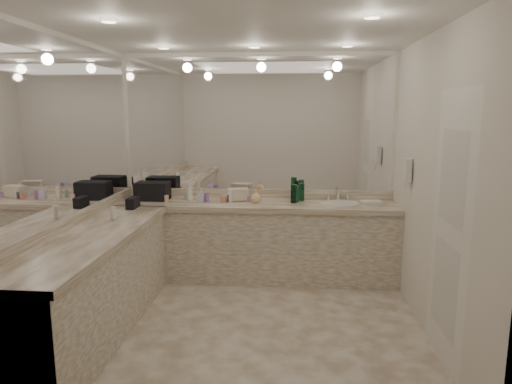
# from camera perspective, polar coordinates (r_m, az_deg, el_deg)

# --- Properties ---
(floor) EXTENTS (3.20, 3.20, 0.00)m
(floor) POSITION_cam_1_polar(r_m,az_deg,el_deg) (4.38, -1.27, -16.09)
(floor) COLOR beige
(floor) RESTS_ON ground
(ceiling) EXTENTS (3.20, 3.20, 0.00)m
(ceiling) POSITION_cam_1_polar(r_m,az_deg,el_deg) (3.99, -1.43, 19.71)
(ceiling) COLOR white
(ceiling) RESTS_ON floor
(wall_back) EXTENTS (3.20, 0.02, 2.60)m
(wall_back) POSITION_cam_1_polar(r_m,az_deg,el_deg) (5.46, 0.27, 3.44)
(wall_back) COLOR silver
(wall_back) RESTS_ON floor
(wall_left) EXTENTS (0.02, 3.00, 2.60)m
(wall_left) POSITION_cam_1_polar(r_m,az_deg,el_deg) (4.44, -22.35, 1.13)
(wall_left) COLOR silver
(wall_left) RESTS_ON floor
(wall_right) EXTENTS (0.02, 3.00, 2.60)m
(wall_right) POSITION_cam_1_polar(r_m,az_deg,el_deg) (4.14, 21.27, 0.59)
(wall_right) COLOR silver
(wall_right) RESTS_ON floor
(vanity_back_base) EXTENTS (3.20, 0.60, 0.84)m
(vanity_back_base) POSITION_cam_1_polar(r_m,az_deg,el_deg) (5.35, 0.02, -6.35)
(vanity_back_base) COLOR beige
(vanity_back_base) RESTS_ON floor
(vanity_back_top) EXTENTS (3.20, 0.64, 0.06)m
(vanity_back_top) POSITION_cam_1_polar(r_m,az_deg,el_deg) (5.23, 0.01, -1.65)
(vanity_back_top) COLOR beige
(vanity_back_top) RESTS_ON vanity_back_base
(vanity_left_base) EXTENTS (0.60, 2.40, 0.84)m
(vanity_left_base) POSITION_cam_1_polar(r_m,az_deg,el_deg) (4.27, -19.72, -11.28)
(vanity_left_base) COLOR beige
(vanity_left_base) RESTS_ON floor
(vanity_left_top) EXTENTS (0.64, 2.42, 0.06)m
(vanity_left_top) POSITION_cam_1_polar(r_m,az_deg,el_deg) (4.13, -19.96, -5.46)
(vanity_left_top) COLOR beige
(vanity_left_top) RESTS_ON vanity_left_base
(backsplash_back) EXTENTS (3.20, 0.04, 0.10)m
(backsplash_back) POSITION_cam_1_polar(r_m,az_deg,el_deg) (5.50, 0.25, -0.22)
(backsplash_back) COLOR beige
(backsplash_back) RESTS_ON vanity_back_top
(backsplash_left) EXTENTS (0.04, 3.00, 0.10)m
(backsplash_left) POSITION_cam_1_polar(r_m,az_deg,el_deg) (4.50, -21.82, -3.28)
(backsplash_left) COLOR beige
(backsplash_left) RESTS_ON vanity_left_top
(mirror_back) EXTENTS (3.12, 0.01, 1.55)m
(mirror_back) POSITION_cam_1_polar(r_m,az_deg,el_deg) (5.42, 0.26, 8.42)
(mirror_back) COLOR white
(mirror_back) RESTS_ON wall_back
(mirror_left) EXTENTS (0.01, 2.92, 1.55)m
(mirror_left) POSITION_cam_1_polar(r_m,az_deg,el_deg) (4.39, -22.62, 7.26)
(mirror_left) COLOR white
(mirror_left) RESTS_ON wall_left
(sink) EXTENTS (0.44, 0.44, 0.03)m
(sink) POSITION_cam_1_polar(r_m,az_deg,el_deg) (5.24, 10.43, -1.50)
(sink) COLOR white
(sink) RESTS_ON vanity_back_top
(faucet) EXTENTS (0.24, 0.16, 0.14)m
(faucet) POSITION_cam_1_polar(r_m,az_deg,el_deg) (5.44, 10.23, -0.28)
(faucet) COLOR silver
(faucet) RESTS_ON vanity_back_top
(wall_phone) EXTENTS (0.06, 0.10, 0.24)m
(wall_phone) POSITION_cam_1_polar(r_m,az_deg,el_deg) (4.79, 18.43, 2.57)
(wall_phone) COLOR white
(wall_phone) RESTS_ON wall_right
(door) EXTENTS (0.02, 0.82, 2.10)m
(door) POSITION_cam_1_polar(r_m,az_deg,el_deg) (3.72, 23.01, -4.48)
(door) COLOR white
(door) RESTS_ON wall_right
(black_toiletry_bag) EXTENTS (0.38, 0.24, 0.22)m
(black_toiletry_bag) POSITION_cam_1_polar(r_m,az_deg,el_deg) (5.50, -12.82, 0.17)
(black_toiletry_bag) COLOR black
(black_toiletry_bag) RESTS_ON vanity_back_top
(black_bag_spill) EXTENTS (0.09, 0.20, 0.11)m
(black_bag_spill) POSITION_cam_1_polar(r_m,az_deg,el_deg) (5.09, -15.14, -1.35)
(black_bag_spill) COLOR black
(black_bag_spill) RESTS_ON vanity_left_top
(cream_cosmetic_case) EXTENTS (0.26, 0.19, 0.13)m
(cream_cosmetic_case) POSITION_cam_1_polar(r_m,az_deg,el_deg) (5.33, -2.25, -0.36)
(cream_cosmetic_case) COLOR beige
(cream_cosmetic_case) RESTS_ON vanity_back_top
(hand_towel) EXTENTS (0.24, 0.18, 0.04)m
(hand_towel) POSITION_cam_1_polar(r_m,az_deg,el_deg) (5.29, 14.23, -1.28)
(hand_towel) COLOR white
(hand_towel) RESTS_ON vanity_back_top
(lotion_left) EXTENTS (0.05, 0.05, 0.12)m
(lotion_left) POSITION_cam_1_polar(r_m,az_deg,el_deg) (4.59, -17.41, -2.63)
(lotion_left) COLOR white
(lotion_left) RESTS_ON vanity_left_top
(soap_bottle_a) EXTENTS (0.08, 0.08, 0.19)m
(soap_bottle_a) POSITION_cam_1_polar(r_m,az_deg,el_deg) (5.40, -8.29, 0.00)
(soap_bottle_a) COLOR white
(soap_bottle_a) RESTS_ON vanity_back_top
(soap_bottle_b) EXTENTS (0.08, 0.09, 0.16)m
(soap_bottle_b) POSITION_cam_1_polar(r_m,az_deg,el_deg) (5.28, -6.89, -0.36)
(soap_bottle_b) COLOR silver
(soap_bottle_b) RESTS_ON vanity_back_top
(soap_bottle_c) EXTENTS (0.15, 0.15, 0.16)m
(soap_bottle_c) POSITION_cam_1_polar(r_m,az_deg,el_deg) (5.18, -0.04, -0.53)
(soap_bottle_c) COLOR #F1C489
(soap_bottle_c) RESTS_ON vanity_back_top
(green_bottle_0) EXTENTS (0.06, 0.06, 0.20)m
(green_bottle_0) POSITION_cam_1_polar(r_m,az_deg,el_deg) (5.35, 5.74, 0.01)
(green_bottle_0) COLOR #175738
(green_bottle_0) RESTS_ON vanity_back_top
(green_bottle_1) EXTENTS (0.07, 0.07, 0.21)m
(green_bottle_1) POSITION_cam_1_polar(r_m,az_deg,el_deg) (5.20, 4.76, -0.21)
(green_bottle_1) COLOR #175738
(green_bottle_1) RESTS_ON vanity_back_top
(green_bottle_2) EXTENTS (0.07, 0.07, 0.18)m
(green_bottle_2) POSITION_cam_1_polar(r_m,az_deg,el_deg) (5.28, 5.03, -0.23)
(green_bottle_2) COLOR #175738
(green_bottle_2) RESTS_ON vanity_back_top
(amenity_bottle_0) EXTENTS (0.06, 0.06, 0.14)m
(amenity_bottle_0) POSITION_cam_1_polar(r_m,az_deg,el_deg) (5.25, -3.25, -0.50)
(amenity_bottle_0) COLOR white
(amenity_bottle_0) RESTS_ON vanity_back_top
(amenity_bottle_1) EXTENTS (0.06, 0.06, 0.07)m
(amenity_bottle_1) POSITION_cam_1_polar(r_m,az_deg,el_deg) (5.30, -0.84, -0.80)
(amenity_bottle_1) COLOR #9966B2
(amenity_bottle_1) RESTS_ON vanity_back_top
(amenity_bottle_2) EXTENTS (0.04, 0.04, 0.10)m
(amenity_bottle_2) POSITION_cam_1_polar(r_m,az_deg,el_deg) (5.48, -8.75, -0.38)
(amenity_bottle_2) COLOR silver
(amenity_bottle_2) RESTS_ON vanity_back_top
(amenity_bottle_3) EXTENTS (0.05, 0.05, 0.08)m
(amenity_bottle_3) POSITION_cam_1_polar(r_m,az_deg,el_deg) (5.36, -11.13, -0.78)
(amenity_bottle_3) COLOR #E0B28C
(amenity_bottle_3) RESTS_ON vanity_back_top
(amenity_bottle_4) EXTENTS (0.06, 0.06, 0.06)m
(amenity_bottle_4) POSITION_cam_1_polar(r_m,az_deg,el_deg) (5.39, -3.76, -0.65)
(amenity_bottle_4) COLOR white
(amenity_bottle_4) RESTS_ON vanity_back_top
(amenity_bottle_5) EXTENTS (0.04, 0.04, 0.10)m
(amenity_bottle_5) POSITION_cam_1_polar(r_m,az_deg,el_deg) (5.53, -11.17, -0.37)
(amenity_bottle_5) COLOR silver
(amenity_bottle_5) RESTS_ON vanity_back_top
(amenity_bottle_6) EXTENTS (0.04, 0.04, 0.09)m
(amenity_bottle_6) POSITION_cam_1_polar(r_m,az_deg,el_deg) (5.25, -3.42, -0.80)
(amenity_bottle_6) COLOR #3F3F4C
(amenity_bottle_6) RESTS_ON vanity_back_top
(amenity_bottle_7) EXTENTS (0.06, 0.06, 0.10)m
(amenity_bottle_7) POSITION_cam_1_polar(r_m,az_deg,el_deg) (5.28, -6.10, -0.68)
(amenity_bottle_7) COLOR #9966B2
(amenity_bottle_7) RESTS_ON vanity_back_top
(amenity_bottle_8) EXTENTS (0.07, 0.07, 0.06)m
(amenity_bottle_8) POSITION_cam_1_polar(r_m,az_deg,el_deg) (5.27, -4.05, -0.91)
(amenity_bottle_8) COLOR #E57F66
(amenity_bottle_8) RESTS_ON vanity_back_top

